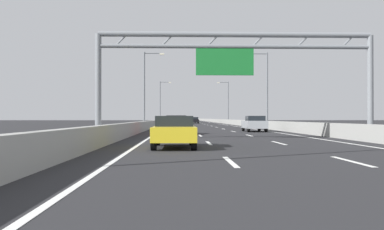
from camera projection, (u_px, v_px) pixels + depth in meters
The scene contains 49 objects.
ground_plane at pixel (193, 123), 99.71m from camera, with size 260.00×260.00×0.00m, color #262628.
lane_dash_left_1 at pixel (230, 162), 12.19m from camera, with size 0.16×3.00×0.01m, color white.
lane_dash_left_2 at pixel (209, 143), 21.19m from camera, with size 0.16×3.00×0.01m, color white.
lane_dash_left_3 at pixel (200, 136), 30.18m from camera, with size 0.16×3.00×0.01m, color white.
lane_dash_left_4 at pixel (195, 132), 39.18m from camera, with size 0.16×3.00×0.01m, color white.
lane_dash_left_5 at pixel (193, 129), 48.18m from camera, with size 0.16×3.00×0.01m, color white.
lane_dash_left_6 at pixel (190, 127), 57.17m from camera, with size 0.16×3.00×0.01m, color white.
lane_dash_left_7 at pixel (189, 126), 66.17m from camera, with size 0.16×3.00×0.01m, color white.
lane_dash_left_8 at pixel (188, 125), 75.16m from camera, with size 0.16×3.00×0.01m, color white.
lane_dash_left_9 at pixel (187, 124), 84.16m from camera, with size 0.16×3.00×0.01m, color white.
lane_dash_left_10 at pixel (186, 124), 93.16m from camera, with size 0.16×3.00×0.01m, color white.
lane_dash_left_11 at pixel (186, 123), 102.15m from camera, with size 0.16×3.00×0.01m, color white.
lane_dash_left_12 at pixel (185, 123), 111.15m from camera, with size 0.16×3.00×0.01m, color white.
lane_dash_left_13 at pixel (185, 122), 120.14m from camera, with size 0.16×3.00×0.01m, color white.
lane_dash_left_14 at pixel (184, 122), 129.14m from camera, with size 0.16×3.00×0.01m, color white.
lane_dash_left_15 at pixel (184, 122), 138.13m from camera, with size 0.16×3.00×0.01m, color white.
lane_dash_left_16 at pixel (184, 121), 147.13m from camera, with size 0.16×3.00×0.01m, color white.
lane_dash_left_17 at pixel (184, 121), 156.13m from camera, with size 0.16×3.00×0.01m, color white.
lane_dash_right_1 at pixel (352, 161), 12.30m from camera, with size 0.16×3.00×0.01m, color white.
lane_dash_right_2 at pixel (279, 143), 21.30m from camera, with size 0.16×3.00×0.01m, color white.
lane_dash_right_3 at pixel (249, 136), 30.29m from camera, with size 0.16×3.00×0.01m, color white.
lane_dash_right_4 at pixel (233, 131), 39.29m from camera, with size 0.16×3.00×0.01m, color white.
lane_dash_right_5 at pixel (223, 129), 48.28m from camera, with size 0.16×3.00×0.01m, color white.
lane_dash_right_6 at pixel (217, 127), 57.28m from camera, with size 0.16×3.00×0.01m, color white.
lane_dash_right_7 at pixel (212, 126), 66.27m from camera, with size 0.16×3.00×0.01m, color white.
lane_dash_right_8 at pixel (208, 125), 75.27m from camera, with size 0.16×3.00×0.01m, color white.
lane_dash_right_9 at pixel (205, 124), 84.27m from camera, with size 0.16×3.00×0.01m, color white.
lane_dash_right_10 at pixel (202, 124), 93.26m from camera, with size 0.16×3.00×0.01m, color white.
lane_dash_right_11 at pixel (200, 123), 102.26m from camera, with size 0.16×3.00×0.01m, color white.
lane_dash_right_12 at pixel (199, 123), 111.25m from camera, with size 0.16×3.00×0.01m, color white.
lane_dash_right_13 at pixel (197, 122), 120.25m from camera, with size 0.16×3.00×0.01m, color white.
lane_dash_right_14 at pixel (196, 122), 129.25m from camera, with size 0.16×3.00×0.01m, color white.
lane_dash_right_15 at pixel (195, 122), 138.24m from camera, with size 0.16×3.00×0.01m, color white.
lane_dash_right_16 at pixel (194, 121), 147.24m from camera, with size 0.16×3.00×0.01m, color white.
lane_dash_right_17 at pixel (193, 121), 156.23m from camera, with size 0.16×3.00×0.01m, color white.
edge_line_left at pixel (170, 124), 87.56m from camera, with size 0.16×176.00×0.01m, color white.
edge_line_right at pixel (220, 124), 87.87m from camera, with size 0.16×176.00×0.01m, color white.
barrier_left at pixel (166, 121), 109.50m from camera, with size 0.45×220.00×0.95m.
barrier_right at pixel (218, 121), 109.91m from camera, with size 0.45×220.00×0.95m.
sign_gantry at pixel (234, 58), 24.45m from camera, with size 16.43×0.36×6.36m.
streetlamp_left_mid at pixel (146, 85), 51.70m from camera, with size 2.58×0.28×9.50m.
streetlamp_right_mid at pixel (265, 85), 52.14m from camera, with size 2.58×0.28×9.50m.
streetlamp_left_far at pixel (161, 100), 93.62m from camera, with size 2.58×0.28×9.50m.
streetlamp_right_far at pixel (227, 100), 94.07m from camera, with size 2.58×0.28×9.50m.
silver_car at pixel (254, 124), 39.06m from camera, with size 1.81×4.26×1.48m.
yellow_car at pixel (174, 131), 18.10m from camera, with size 1.82×4.16×1.38m.
black_car at pixel (195, 120), 96.60m from camera, with size 1.75×4.48×1.47m.
red_car at pixel (176, 124), 33.02m from camera, with size 1.72×4.23×1.49m.
green_car at pixel (192, 120), 108.54m from camera, with size 1.86×4.59×1.50m.
Camera 1 is at (-3.29, 0.34, 1.29)m, focal length 38.92 mm.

